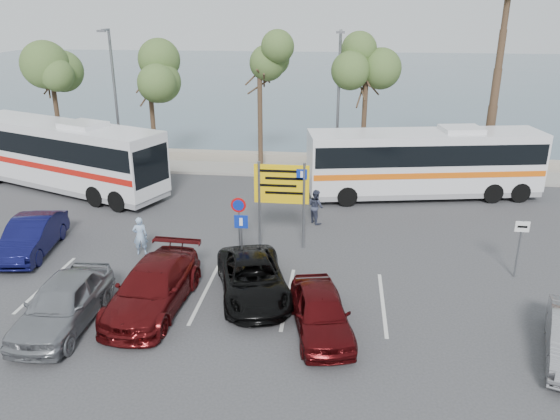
# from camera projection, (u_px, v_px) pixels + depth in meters

# --- Properties ---
(ground) EXTENTS (120.00, 120.00, 0.00)m
(ground) POSITION_uv_depth(u_px,v_px,m) (244.00, 281.00, 19.72)
(ground) COLOR #373739
(ground) RESTS_ON ground
(kerb_strip) EXTENTS (44.00, 2.40, 0.15)m
(kerb_strip) POSITION_uv_depth(u_px,v_px,m) (285.00, 170.00, 32.71)
(kerb_strip) COLOR gray
(kerb_strip) RESTS_ON ground
(seawall) EXTENTS (48.00, 0.80, 0.60)m
(seawall) POSITION_uv_depth(u_px,v_px,m) (289.00, 158.00, 34.49)
(seawall) COLOR gray
(seawall) RESTS_ON ground
(sea) EXTENTS (140.00, 140.00, 0.00)m
(sea) POSITION_uv_depth(u_px,v_px,m) (321.00, 78.00, 75.51)
(sea) COLOR #435E6B
(sea) RESTS_ON ground
(tree_far_left) EXTENTS (3.20, 3.20, 7.60)m
(tree_far_left) POSITION_uv_depth(u_px,v_px,m) (49.00, 60.00, 32.04)
(tree_far_left) COLOR #382619
(tree_far_left) RESTS_ON kerb_strip
(tree_left) EXTENTS (3.20, 3.20, 7.20)m
(tree_left) POSITION_uv_depth(u_px,v_px,m) (148.00, 67.00, 31.50)
(tree_left) COLOR #382619
(tree_left) RESTS_ON kerb_strip
(tree_mid) EXTENTS (3.20, 3.20, 8.00)m
(tree_mid) POSITION_uv_depth(u_px,v_px,m) (259.00, 57.00, 30.56)
(tree_mid) COLOR #382619
(tree_mid) RESTS_ON kerb_strip
(tree_right) EXTENTS (3.20, 3.20, 7.40)m
(tree_right) POSITION_uv_depth(u_px,v_px,m) (367.00, 67.00, 30.08)
(tree_right) COLOR #382619
(tree_right) RESTS_ON kerb_strip
(street_lamp_left) EXTENTS (0.45, 1.15, 8.01)m
(street_lamp_left) POSITION_uv_depth(u_px,v_px,m) (114.00, 93.00, 31.77)
(street_lamp_left) COLOR slate
(street_lamp_left) RESTS_ON kerb_strip
(street_lamp_right) EXTENTS (0.45, 1.15, 8.01)m
(street_lamp_right) POSITION_uv_depth(u_px,v_px,m) (338.00, 97.00, 30.35)
(street_lamp_right) COLOR slate
(street_lamp_right) RESTS_ON kerb_strip
(direction_sign) EXTENTS (2.20, 0.12, 3.60)m
(direction_sign) POSITION_uv_depth(u_px,v_px,m) (282.00, 191.00, 21.73)
(direction_sign) COLOR slate
(direction_sign) RESTS_ON ground
(sign_no_stop) EXTENTS (0.60, 0.08, 2.35)m
(sign_no_stop) POSITION_uv_depth(u_px,v_px,m) (239.00, 216.00, 21.45)
(sign_no_stop) COLOR slate
(sign_no_stop) RESTS_ON ground
(sign_parking) EXTENTS (0.50, 0.07, 2.25)m
(sign_parking) POSITION_uv_depth(u_px,v_px,m) (241.00, 235.00, 19.96)
(sign_parking) COLOR slate
(sign_parking) RESTS_ON ground
(sign_taxi) EXTENTS (0.50, 0.07, 2.20)m
(sign_taxi) POSITION_uv_depth(u_px,v_px,m) (520.00, 241.00, 19.53)
(sign_taxi) COLOR slate
(sign_taxi) RESTS_ON ground
(lane_markings) EXTENTS (12.02, 4.20, 0.01)m
(lane_markings) POSITION_uv_depth(u_px,v_px,m) (206.00, 293.00, 18.91)
(lane_markings) COLOR silver
(lane_markings) RESTS_ON ground
(coach_bus_left) EXTENTS (12.41, 7.06, 3.84)m
(coach_bus_left) POSITION_uv_depth(u_px,v_px,m) (63.00, 157.00, 28.98)
(coach_bus_left) COLOR silver
(coach_bus_left) RESTS_ON ground
(coach_bus_right) EXTENTS (12.02, 4.63, 3.66)m
(coach_bus_right) POSITION_uv_depth(u_px,v_px,m) (424.00, 165.00, 27.85)
(coach_bus_right) COLOR silver
(coach_bus_right) RESTS_ON ground
(car_silver_a) EXTENTS (1.90, 4.57, 1.55)m
(car_silver_a) POSITION_uv_depth(u_px,v_px,m) (63.00, 303.00, 16.74)
(car_silver_a) COLOR gray
(car_silver_a) RESTS_ON ground
(car_blue) EXTENTS (2.12, 4.54, 1.44)m
(car_blue) POSITION_uv_depth(u_px,v_px,m) (31.00, 236.00, 21.76)
(car_blue) COLOR #0D0E3F
(car_blue) RESTS_ON ground
(car_maroon) EXTENTS (2.33, 5.21, 1.48)m
(car_maroon) POSITION_uv_depth(u_px,v_px,m) (153.00, 287.00, 17.75)
(car_maroon) COLOR #540E0F
(car_maroon) RESTS_ON ground
(car_red) EXTENTS (2.42, 4.26, 1.37)m
(car_red) POSITION_uv_depth(u_px,v_px,m) (321.00, 312.00, 16.44)
(car_red) COLOR #4A0A0C
(car_red) RESTS_ON ground
(suv_black) EXTENTS (3.42, 5.13, 1.31)m
(suv_black) POSITION_uv_depth(u_px,v_px,m) (253.00, 279.00, 18.51)
(suv_black) COLOR black
(suv_black) RESTS_ON ground
(pedestrian_near) EXTENTS (0.66, 0.54, 1.57)m
(pedestrian_near) POSITION_uv_depth(u_px,v_px,m) (140.00, 236.00, 21.63)
(pedestrian_near) COLOR #94B2D8
(pedestrian_near) RESTS_ON ground
(pedestrian_far) EXTENTS (0.94, 0.97, 1.58)m
(pedestrian_far) POSITION_uv_depth(u_px,v_px,m) (316.00, 206.00, 24.77)
(pedestrian_far) COLOR #353A50
(pedestrian_far) RESTS_ON ground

